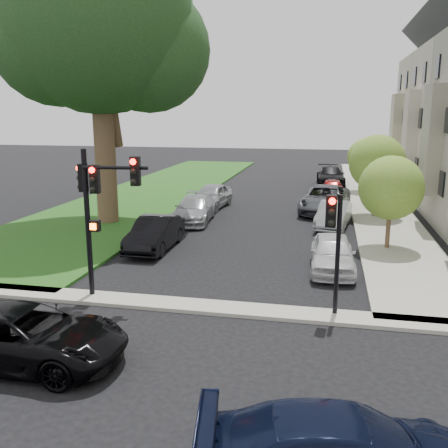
% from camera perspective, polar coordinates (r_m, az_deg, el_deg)
% --- Properties ---
extents(ground, '(140.00, 140.00, 0.00)m').
position_cam_1_polar(ground, '(13.76, -4.38, -12.72)').
color(ground, black).
rests_on(ground, ground).
extents(grass_strip, '(8.00, 44.00, 0.12)m').
position_cam_1_polar(grass_strip, '(38.49, -7.35, 3.89)').
color(grass_strip, '#2C5117').
rests_on(grass_strip, ground).
extents(sidewalk_right, '(3.50, 44.00, 0.12)m').
position_cam_1_polar(sidewalk_right, '(36.53, 16.73, 2.98)').
color(sidewalk_right, '#A8A599').
rests_on(sidewalk_right, ground).
extents(sidewalk_cross, '(60.00, 1.00, 0.12)m').
position_cam_1_polar(sidewalk_cross, '(15.50, -2.31, -9.43)').
color(sidewalk_cross, '#A8A599').
rests_on(sidewalk_cross, ground).
extents(eucalyptus, '(10.83, 9.82, 15.34)m').
position_cam_1_polar(eucalyptus, '(27.52, -14.34, 21.92)').
color(eucalyptus, brown).
rests_on(eucalyptus, ground).
extents(small_tree_a, '(2.74, 2.74, 4.11)m').
position_cam_1_polar(small_tree_a, '(22.41, 18.56, 3.94)').
color(small_tree_a, brown).
rests_on(small_tree_a, ground).
extents(small_tree_b, '(3.12, 3.12, 4.68)m').
position_cam_1_polar(small_tree_b, '(29.28, 17.10, 6.70)').
color(small_tree_b, brown).
rests_on(small_tree_b, ground).
extents(small_tree_c, '(2.67, 2.67, 4.00)m').
position_cam_1_polar(small_tree_c, '(38.39, 15.89, 7.40)').
color(small_tree_c, brown).
rests_on(small_tree_c, ground).
extents(traffic_signal_main, '(2.35, 0.61, 4.80)m').
position_cam_1_polar(traffic_signal_main, '(15.98, -14.21, 2.99)').
color(traffic_signal_main, black).
rests_on(traffic_signal_main, ground).
extents(traffic_signal_secondary, '(0.47, 0.38, 3.64)m').
position_cam_1_polar(traffic_signal_secondary, '(14.50, 12.49, -0.99)').
color(traffic_signal_secondary, black).
rests_on(traffic_signal_secondary, ground).
extents(car_cross_near, '(5.00, 2.34, 1.38)m').
position_cam_1_polar(car_cross_near, '(13.07, -21.95, -11.75)').
color(car_cross_near, black).
rests_on(car_cross_near, ground).
extents(car_parked_0, '(1.76, 4.09, 1.38)m').
position_cam_1_polar(car_parked_0, '(19.26, 12.28, -3.28)').
color(car_parked_0, silver).
rests_on(car_parked_0, ground).
extents(car_parked_1, '(2.00, 4.24, 1.34)m').
position_cam_1_polar(car_parked_1, '(26.46, 12.41, 1.02)').
color(car_parked_1, '#999BA0').
rests_on(car_parked_1, ground).
extents(car_parked_2, '(3.22, 5.97, 1.59)m').
position_cam_1_polar(car_parked_2, '(30.37, 11.50, 2.79)').
color(car_parked_2, '#3F4247').
rests_on(car_parked_2, ground).
extents(car_parked_3, '(1.60, 3.80, 1.28)m').
position_cam_1_polar(car_parked_3, '(35.73, 12.24, 3.97)').
color(car_parked_3, maroon).
rests_on(car_parked_3, ground).
extents(car_parked_4, '(2.44, 5.41, 1.54)m').
position_cam_1_polar(car_parked_4, '(41.92, 12.07, 5.41)').
color(car_parked_4, black).
rests_on(car_parked_4, ground).
extents(car_parked_5, '(1.56, 4.35, 1.43)m').
position_cam_1_polar(car_parked_5, '(21.94, -7.90, -1.08)').
color(car_parked_5, black).
rests_on(car_parked_5, ground).
extents(car_parked_6, '(2.29, 4.91, 1.39)m').
position_cam_1_polar(car_parked_6, '(27.29, -3.43, 1.70)').
color(car_parked_6, '#999BA0').
rests_on(car_parked_6, ground).
extents(car_parked_7, '(2.20, 4.56, 1.50)m').
position_cam_1_polar(car_parked_7, '(31.22, -1.46, 3.22)').
color(car_parked_7, '#999BA0').
rests_on(car_parked_7, ground).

